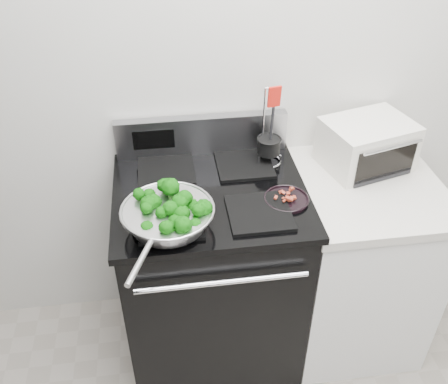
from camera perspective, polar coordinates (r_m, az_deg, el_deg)
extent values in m
cube|color=silver|center=(2.17, 5.27, 14.62)|extent=(4.00, 0.02, 2.70)
cube|color=black|center=(2.35, -1.39, -9.57)|extent=(0.76, 0.66, 0.92)
cube|color=black|center=(2.04, -1.59, -0.30)|extent=(0.79, 0.69, 0.03)
cube|color=#99999E|center=(2.23, -2.56, 6.53)|extent=(0.76, 0.05, 0.18)
cube|color=black|center=(1.88, -6.14, -3.28)|extent=(0.24, 0.24, 0.01)
cube|color=black|center=(1.91, 4.06, -2.38)|extent=(0.24, 0.24, 0.01)
cube|color=black|center=(2.16, -6.62, 2.48)|extent=(0.24, 0.24, 0.01)
cube|color=black|center=(2.18, 2.32, 3.20)|extent=(0.24, 0.24, 0.01)
cube|color=white|center=(2.51, 14.47, -8.02)|extent=(0.60, 0.66, 0.88)
cube|color=beige|center=(2.22, 16.24, 0.47)|extent=(0.62, 0.68, 0.04)
torus|color=silver|center=(1.82, -6.48, -1.97)|extent=(0.35, 0.35, 0.01)
cylinder|color=silver|center=(1.63, -9.59, -7.91)|extent=(0.10, 0.20, 0.02)
cylinder|color=black|center=(1.99, 7.12, -0.87)|extent=(0.18, 0.18, 0.01)
cylinder|color=black|center=(2.17, 5.14, 5.27)|extent=(0.10, 0.10, 0.07)
cylinder|color=black|center=(2.13, 5.26, 7.20)|extent=(0.01, 0.01, 0.22)
cube|color=red|center=(2.06, 5.50, 10.92)|extent=(0.06, 0.02, 0.09)
cube|color=white|center=(2.28, 15.96, 5.29)|extent=(0.42, 0.36, 0.21)
cube|color=black|center=(2.18, 17.23, 3.13)|extent=(0.28, 0.08, 0.15)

